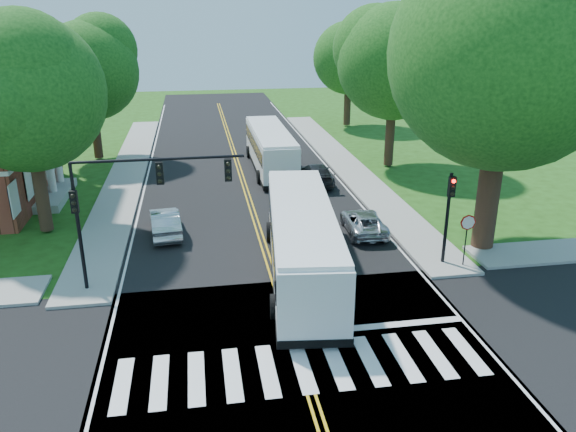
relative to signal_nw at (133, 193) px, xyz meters
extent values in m
plane|color=#214411|center=(5.86, -6.43, -4.38)|extent=(140.00, 140.00, 0.00)
cube|color=black|center=(5.86, 11.57, -4.37)|extent=(14.00, 96.00, 0.01)
cube|color=black|center=(5.86, -6.43, -4.37)|extent=(60.00, 12.00, 0.01)
cube|color=gold|center=(5.86, 15.57, -4.36)|extent=(0.36, 70.00, 0.01)
cube|color=silver|center=(-0.94, 15.57, -4.36)|extent=(0.12, 70.00, 0.01)
cube|color=silver|center=(12.66, 15.57, -4.36)|extent=(0.12, 70.00, 0.01)
cube|color=silver|center=(5.86, -6.93, -4.36)|extent=(12.60, 3.00, 0.01)
cube|color=silver|center=(9.36, -4.83, -4.36)|extent=(6.60, 0.40, 0.01)
cube|color=gray|center=(-2.44, 18.57, -4.30)|extent=(2.60, 40.00, 0.15)
cube|color=gray|center=(14.16, 18.57, -4.30)|extent=(2.60, 40.00, 0.15)
cylinder|color=#342315|center=(16.86, 1.57, -1.23)|extent=(1.10, 1.10, 6.00)
sphere|color=#317923|center=(16.86, 1.57, 5.28)|extent=(10.80, 10.80, 10.80)
cylinder|color=#342315|center=(-5.64, 7.57, -1.83)|extent=(0.70, 0.70, 4.80)
sphere|color=#317923|center=(-5.64, 7.57, 3.17)|extent=(8.00, 8.00, 8.00)
cylinder|color=#342315|center=(-5.14, 23.57, -2.03)|extent=(0.70, 0.70, 4.40)
sphere|color=#317923|center=(-5.14, 23.57, 2.64)|extent=(7.60, 7.60, 7.60)
cylinder|color=#342315|center=(17.36, 17.57, -1.73)|extent=(0.70, 0.70, 5.00)
sphere|color=#317923|center=(17.36, 17.57, 3.50)|extent=(8.40, 8.40, 8.40)
cylinder|color=#342315|center=(18.36, 33.57, -2.03)|extent=(0.70, 0.70, 4.40)
sphere|color=#317923|center=(18.36, 33.57, 2.51)|extent=(7.20, 7.20, 7.20)
cube|color=silver|center=(-6.54, 13.57, 0.02)|extent=(1.40, 6.00, 0.45)
cube|color=gray|center=(-6.54, 13.57, -4.13)|extent=(1.80, 6.00, 0.50)
cylinder|color=silver|center=(-6.54, 11.37, -2.28)|extent=(0.50, 0.50, 4.20)
cylinder|color=silver|center=(-6.54, 13.57, -2.28)|extent=(0.50, 0.50, 4.20)
cylinder|color=silver|center=(-6.54, 15.77, -2.28)|extent=(0.50, 0.50, 4.20)
cylinder|color=black|center=(-2.34, 0.07, -1.93)|extent=(0.16, 0.16, 4.60)
cube|color=black|center=(-2.34, -0.08, -0.23)|extent=(0.30, 0.22, 0.95)
sphere|color=black|center=(-2.34, -0.22, 0.07)|extent=(0.18, 0.18, 0.18)
cylinder|color=black|center=(1.16, 0.07, 1.37)|extent=(7.00, 0.12, 0.12)
cube|color=black|center=(1.16, -0.08, 0.82)|extent=(0.30, 0.22, 0.95)
cube|color=black|center=(3.96, -0.08, 0.82)|extent=(0.30, 0.22, 0.95)
cylinder|color=black|center=(14.06, 0.07, -2.03)|extent=(0.16, 0.16, 4.40)
cube|color=black|center=(14.06, -0.08, -0.43)|extent=(0.30, 0.22, 0.95)
sphere|color=#FF0A05|center=(14.06, -0.22, -0.13)|extent=(0.18, 0.18, 0.18)
cylinder|color=black|center=(14.86, -0.43, -3.13)|extent=(0.06, 0.06, 2.20)
cylinder|color=#A50A07|center=(14.86, -0.46, -2.08)|extent=(0.76, 0.04, 0.76)
cube|color=white|center=(7.17, 0.06, -2.73)|extent=(4.09, 12.72, 2.91)
cube|color=black|center=(7.17, 0.06, -2.20)|extent=(4.06, 11.86, 1.01)
cube|color=black|center=(7.88, 6.32, -2.35)|extent=(2.59, 0.39, 1.69)
cube|color=orange|center=(7.88, 6.32, -1.40)|extent=(1.80, 0.30, 0.34)
cube|color=black|center=(7.17, 0.06, -4.02)|extent=(4.15, 12.83, 0.32)
cube|color=white|center=(7.17, 0.06, -1.21)|extent=(3.99, 12.34, 0.23)
cylinder|color=black|center=(9.00, 4.01, -3.86)|extent=(0.45, 1.05, 1.02)
cylinder|color=black|center=(6.27, 4.32, -3.86)|extent=(0.45, 1.05, 1.02)
cylinder|color=black|center=(8.11, -3.88, -3.86)|extent=(0.45, 1.05, 1.02)
cylinder|color=black|center=(5.38, -3.57, -3.86)|extent=(0.45, 1.05, 1.02)
cube|color=white|center=(8.22, 18.29, -2.84)|extent=(2.53, 11.66, 2.72)
cube|color=black|center=(8.22, 18.29, -2.34)|extent=(2.60, 10.84, 0.94)
cube|color=black|center=(8.23, 24.16, -2.49)|extent=(2.42, 0.10, 1.58)
cube|color=orange|center=(8.23, 24.16, -1.60)|extent=(1.68, 0.10, 0.32)
cube|color=black|center=(8.22, 18.29, -4.04)|extent=(2.58, 11.76, 0.30)
cube|color=white|center=(8.22, 18.29, -1.42)|extent=(2.48, 11.31, 0.22)
cylinder|color=black|center=(9.51, 22.14, -3.89)|extent=(0.32, 0.95, 0.95)
cylinder|color=black|center=(6.94, 22.14, -3.89)|extent=(0.32, 0.95, 0.95)
cylinder|color=black|center=(9.50, 14.73, -3.89)|extent=(0.32, 0.95, 0.95)
cylinder|color=black|center=(6.94, 14.73, -3.89)|extent=(0.32, 0.95, 0.95)
imported|color=#B3B5BA|center=(0.81, 6.10, -3.66)|extent=(1.94, 4.42, 1.41)
imported|color=#B1B3B8|center=(11.47, 4.61, -3.76)|extent=(2.28, 4.46, 1.21)
imported|color=black|center=(10.89, 14.00, -3.67)|extent=(2.21, 4.91, 1.40)
camera|label=1|loc=(2.69, -22.85, 7.18)|focal=35.00mm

